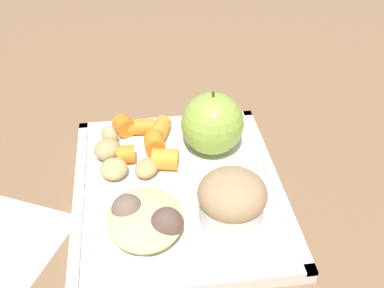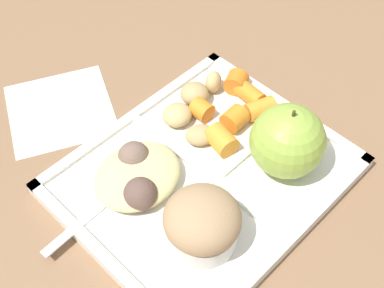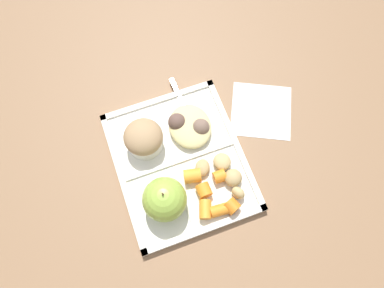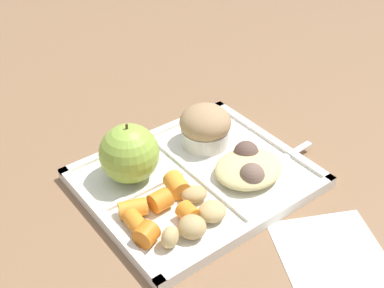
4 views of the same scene
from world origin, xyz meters
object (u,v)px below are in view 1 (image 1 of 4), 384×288
Objects in this scene: lunch_tray at (178,191)px; bran_muffin at (232,199)px; green_apple at (212,123)px; plastic_fork at (143,253)px.

lunch_tray is 0.09m from bran_muffin.
green_apple is 0.13m from bran_muffin.
bran_muffin is (0.13, -0.00, -0.01)m from green_apple.
plastic_fork is at bearing -69.29° from bran_muffin.
bran_muffin reaches higher than plastic_fork.
plastic_fork is at bearing -31.02° from green_apple.
plastic_fork is at bearing -26.30° from lunch_tray.
plastic_fork is (0.10, -0.05, 0.01)m from lunch_tray.
lunch_tray is at bearing 153.70° from plastic_fork.
lunch_tray is at bearing -137.95° from bran_muffin.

